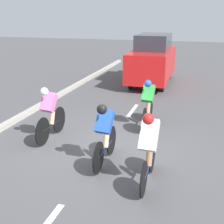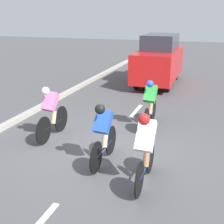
% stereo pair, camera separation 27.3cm
% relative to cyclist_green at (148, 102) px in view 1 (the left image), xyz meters
% --- Properties ---
extents(ground_plane, '(60.00, 60.00, 0.00)m').
position_rel_cyclist_green_xyz_m(ground_plane, '(0.75, 1.87, -0.74)').
color(ground_plane, '#4C4C4F').
extents(lane_stripe_mid, '(0.12, 1.40, 0.01)m').
position_rel_cyclist_green_xyz_m(lane_stripe_mid, '(0.75, 1.79, -0.74)').
color(lane_stripe_mid, white).
rests_on(lane_stripe_mid, ground).
extents(lane_stripe_far, '(0.12, 1.40, 0.01)m').
position_rel_cyclist_green_xyz_m(lane_stripe_far, '(0.75, -1.41, -0.74)').
color(lane_stripe_far, white).
rests_on(lane_stripe_far, ground).
extents(cyclist_green, '(0.35, 1.72, 1.44)m').
position_rel_cyclist_green_xyz_m(cyclist_green, '(0.00, 0.00, 0.00)').
color(cyclist_green, black).
rests_on(cyclist_green, ground).
extents(cyclist_pink, '(0.36, 1.67, 1.46)m').
position_rel_cyclist_green_xyz_m(cyclist_pink, '(2.28, 1.65, 0.00)').
color(cyclist_pink, black).
rests_on(cyclist_pink, ground).
extents(cyclist_white, '(0.33, 1.63, 1.54)m').
position_rel_cyclist_green_xyz_m(cyclist_white, '(-0.58, 3.20, 0.06)').
color(cyclist_white, black).
rests_on(cyclist_white, ground).
extents(cyclist_blue, '(0.36, 1.64, 1.46)m').
position_rel_cyclist_green_xyz_m(cyclist_blue, '(0.48, 2.62, 0.02)').
color(cyclist_blue, black).
rests_on(cyclist_blue, ground).
extents(support_car, '(1.70, 4.28, 2.25)m').
position_rel_cyclist_green_xyz_m(support_car, '(0.81, -5.73, 0.38)').
color(support_car, black).
rests_on(support_car, ground).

